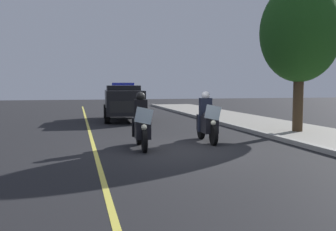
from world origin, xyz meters
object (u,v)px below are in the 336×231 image
police_motorcycle_lead_right (207,121)px  tree_mid_block (300,33)px  police_motorcycle_lead_left (141,125)px  police_suv (123,101)px

police_motorcycle_lead_right → tree_mid_block: bearing=105.7°
police_motorcycle_lead_right → tree_mid_block: (-1.18, 4.21, 3.26)m
tree_mid_block → police_motorcycle_lead_left: bearing=-73.7°
police_motorcycle_lead_left → police_motorcycle_lead_right: (-0.74, 2.38, 0.00)m
police_motorcycle_lead_left → tree_mid_block: size_ratio=0.37×
tree_mid_block → police_motorcycle_lead_right: bearing=-74.3°
police_motorcycle_lead_left → police_suv: police_suv is taller
police_suv → police_motorcycle_lead_right: bearing=12.1°
police_motorcycle_lead_left → police_motorcycle_lead_right: size_ratio=1.00×
police_motorcycle_lead_left → police_motorcycle_lead_right: 2.49m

